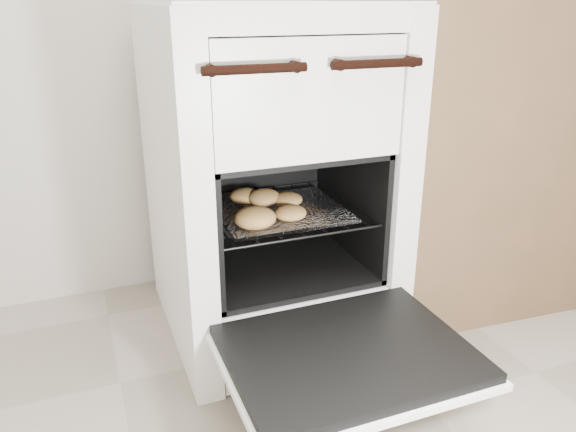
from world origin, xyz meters
The scene contains 6 objects.
stove centered at (0.12, 1.18, 0.43)m, with size 0.58×0.64×0.89m.
oven_door centered at (0.12, 0.69, 0.19)m, with size 0.52×0.40×0.04m.
oven_rack centered at (0.12, 1.11, 0.37)m, with size 0.42×0.40×0.01m.
foil_sheet centered at (0.12, 1.10, 0.38)m, with size 0.33×0.29×0.01m, color white.
baked_rolls centered at (0.07, 1.08, 0.40)m, with size 0.23×0.28×0.05m.
counter centered at (0.92, 1.22, 0.48)m, with size 0.96×0.64×0.96m, color brown.
Camera 1 is at (-0.36, -0.19, 0.89)m, focal length 35.00 mm.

